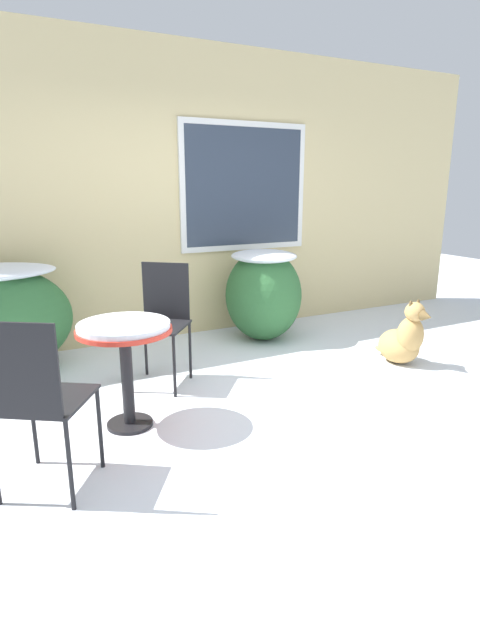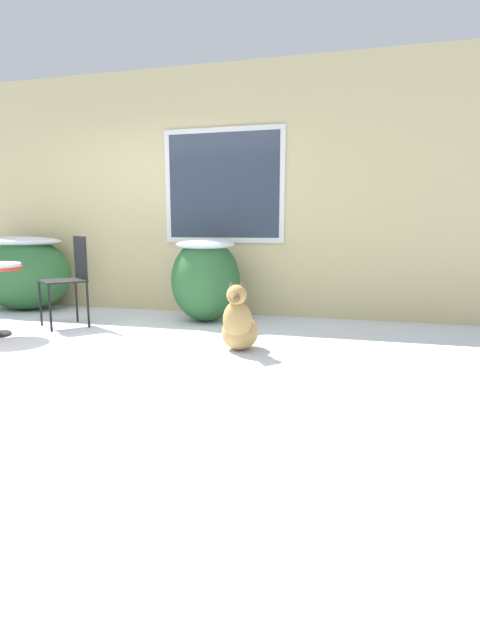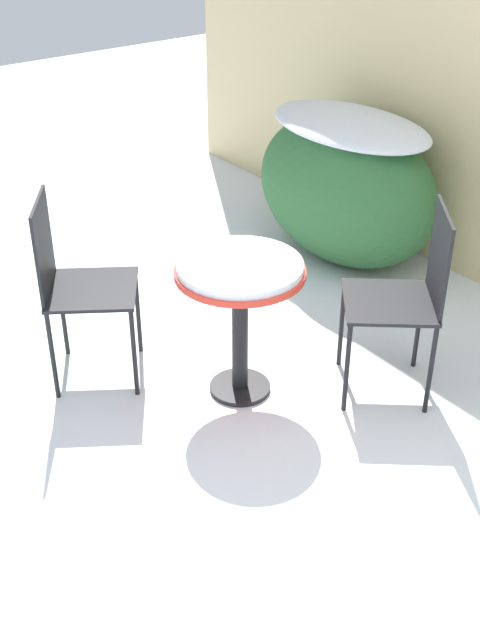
{
  "view_description": "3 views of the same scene",
  "coord_description": "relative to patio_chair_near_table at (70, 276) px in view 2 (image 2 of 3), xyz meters",
  "views": [
    {
      "loc": [
        -1.75,
        -2.82,
        1.59
      ],
      "look_at": [
        0.0,
        0.6,
        0.55
      ],
      "focal_mm": 28.0,
      "sensor_mm": 36.0,
      "label": 1
    },
    {
      "loc": [
        2.73,
        -3.79,
        1.09
      ],
      "look_at": [
        1.55,
        0.41,
        0.27
      ],
      "focal_mm": 28.0,
      "sensor_mm": 36.0,
      "label": 2
    },
    {
      "loc": [
        1.66,
        -1.69,
        2.45
      ],
      "look_at": [
        -1.0,
        0.29,
        0.42
      ],
      "focal_mm": 45.0,
      "sensor_mm": 36.0,
      "label": 3
    }
  ],
  "objects": [
    {
      "name": "house_wall",
      "position": [
        0.59,
        1.25,
        0.93
      ],
      "size": [
        8.0,
        0.1,
        2.97
      ],
      "color": "#D1BC84",
      "rests_on": "ground_plane"
    },
    {
      "name": "ground_plane",
      "position": [
        0.54,
        -0.95,
        -0.56
      ],
      "size": [
        16.0,
        16.0,
        0.0
      ],
      "primitive_type": "plane",
      "color": "silver"
    },
    {
      "name": "shrub_left",
      "position": [
        -1.26,
        0.78,
        -0.04
      ],
      "size": [
        1.38,
        0.84,
        0.96
      ],
      "color": "#2D6033",
      "rests_on": "ground_plane"
    },
    {
      "name": "patio_chair_near_table",
      "position": [
        0.0,
        0.0,
        0.0
      ],
      "size": [
        0.61,
        0.61,
        0.98
      ],
      "rotation": [
        0.0,
        0.0,
        -0.68
      ],
      "color": "black",
      "rests_on": "ground_plane"
    },
    {
      "name": "shrub_middle",
      "position": [
        1.34,
        0.67,
        -0.05
      ],
      "size": [
        0.79,
        0.81,
        0.95
      ],
      "color": "#2D6033",
      "rests_on": "ground_plane"
    },
    {
      "name": "dog",
      "position": [
        2.09,
        -0.58,
        -0.33
      ],
      "size": [
        0.35,
        0.61,
        0.62
      ],
      "rotation": [
        0.0,
        0.0,
        0.07
      ],
      "color": "tan",
      "rests_on": "ground_plane"
    }
  ]
}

